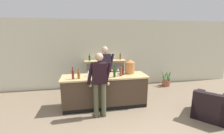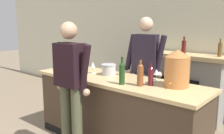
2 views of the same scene
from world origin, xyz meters
The scene contains 15 objects.
wall_back_panel centered at (0.00, 4.01, 1.38)m, with size 12.00×0.07×2.75m.
bar_counter centered at (-0.21, 2.17, 0.48)m, with size 2.55×0.76×0.96m.
fireplace_stone centered at (0.01, 3.75, 0.59)m, with size 1.63×0.52×1.46m.
person_customer centered at (-0.43, 1.55, 0.96)m, with size 0.66×0.32×1.73m.
person_bartender centered at (-0.13, 2.74, 0.99)m, with size 0.64×0.37×1.79m.
copper_dispenser centered at (0.61, 2.30, 1.18)m, with size 0.30×0.34×0.45m.
ice_bucket_steel centered at (-0.44, 2.27, 1.04)m, with size 0.22×0.22×0.16m.
wine_bottle_burgundy_dark centered at (0.26, 2.05, 1.11)m, with size 0.08×0.08×0.33m.
wine_bottle_merlot_tall centered at (0.34, 2.15, 1.09)m, with size 0.06×0.06×0.29m.
wine_bottle_riesling_slim centered at (0.04, 1.97, 1.11)m, with size 0.07×0.07×0.34m.
wine_bottle_rose_blush centered at (-0.96, 2.00, 1.09)m, with size 0.07×0.07×0.28m.
wine_bottle_chardonnay_pale centered at (-1.12, 1.98, 1.11)m, with size 0.06×0.06×0.34m.
wine_glass_near_bucket centered at (-0.70, 2.21, 1.08)m, with size 0.07×0.07×0.17m.
wine_glass_front_left centered at (0.25, 2.44, 1.06)m, with size 0.08×0.08×0.15m.
wine_glass_front_right centered at (-0.29, 2.39, 1.08)m, with size 0.08×0.08×0.17m.
Camera 2 is at (1.89, -0.39, 1.74)m, focal length 40.00 mm.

